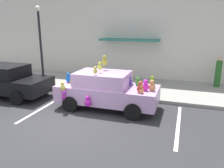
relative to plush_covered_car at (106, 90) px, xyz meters
The scene contains 10 objects.
ground_plane 2.07m from the plush_covered_car, 113.78° to the right, with size 60.00×60.00×0.00m, color #2D2D30.
sidewalk 3.42m from the plush_covered_car, 103.30° to the left, with size 24.00×4.00×0.15m, color gray.
storefront_building 5.95m from the plush_covered_car, 98.06° to the left, with size 24.00×1.25×6.40m.
parking_stripe_front 3.18m from the plush_covered_car, 14.01° to the right, with size 0.12×3.60×0.01m, color silver.
parking_stripe_rear 2.80m from the plush_covered_car, 163.85° to the right, with size 0.12×3.60×0.01m, color silver.
plush_covered_car is the anchor object (origin of this frame).
parked_sedan_behind 5.25m from the plush_covered_car, behind, with size 4.29×2.03×1.54m.
teddy_bear_on_sidewalk 2.64m from the plush_covered_car, 46.85° to the left, with size 0.30×0.25×0.57m.
street_lamp_post 5.07m from the plush_covered_car, 158.08° to the left, with size 0.28×0.28×4.22m.
pedestrian_near_shopfront 6.57m from the plush_covered_car, 43.38° to the left, with size 0.31×0.31×1.64m.
Camera 1 is at (3.80, -6.56, 3.47)m, focal length 35.32 mm.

